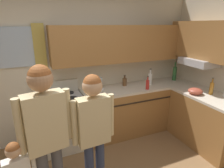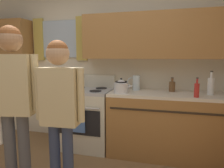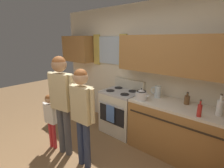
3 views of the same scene
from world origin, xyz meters
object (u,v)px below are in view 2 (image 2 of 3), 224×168
Objects in this scene: adult_in_plaid at (60,103)px; stovetop_kettle at (121,86)px; bottle_squat_brown at (172,86)px; bottle_sauce_red at (197,90)px; water_pitcher at (136,83)px; stove_oven at (88,117)px; adult_holding_child at (13,91)px; bottle_milk_white at (211,86)px.

stovetop_kettle is at bearing 70.31° from adult_in_plaid.
bottle_squat_brown is 0.45m from bottle_sauce_red.
bottle_squat_brown is 0.93× the size of water_pitcher.
adult_in_plaid is at bearing -143.79° from bottle_sauce_red.
adult_holding_child is at bearing -103.10° from stove_oven.
bottle_squat_brown is 0.84× the size of bottle_sauce_red.
stove_oven is at bearing 171.46° from bottle_sauce_red.
bottle_squat_brown is at bearing 127.94° from bottle_sauce_red.
adult_in_plaid is at bearing -142.03° from bottle_milk_white.
bottle_squat_brown is at bearing 41.31° from adult_holding_child.
bottle_sauce_red is at bearing -8.54° from stove_oven.
water_pitcher is at bearing 9.10° from stove_oven.
bottle_squat_brown is (1.24, 0.13, 0.51)m from stove_oven.
bottle_squat_brown reaches higher than stove_oven.
adult_holding_child reaches higher than water_pitcher.
bottle_milk_white is 1.14× the size of stovetop_kettle.
adult_in_plaid is at bearing -111.80° from water_pitcher.
bottle_squat_brown is 0.65× the size of bottle_milk_white.
bottle_milk_white is at bearing -0.30° from stove_oven.
bottle_sauce_red is at bearing 28.66° from adult_holding_child.
adult_holding_child is at bearing -129.18° from stovetop_kettle.
bottle_sauce_red is at bearing -23.43° from water_pitcher.
bottle_sauce_red is 1.12× the size of water_pitcher.
stove_oven is at bearing 76.90° from adult_holding_child.
stovetop_kettle is at bearing -118.82° from water_pitcher.
bottle_milk_white is 0.30m from bottle_sauce_red.
bottle_milk_white is 2.33m from adult_holding_child.
bottle_sauce_red is at bearing -3.46° from stovetop_kettle.
adult_in_plaid reaches higher than water_pitcher.
adult_in_plaid is at bearing -80.44° from stove_oven.
adult_holding_child reaches higher than bottle_milk_white.
bottle_sauce_red reaches higher than water_pitcher.
stovetop_kettle is (-0.95, 0.06, 0.00)m from bottle_sauce_red.
water_pitcher reaches higher than bottle_squat_brown.
bottle_milk_white reaches higher than stove_oven.
adult_holding_child is (-1.80, -0.98, 0.07)m from bottle_sauce_red.
bottle_squat_brown is 0.52m from water_pitcher.
water_pitcher is at bearing 61.18° from stovetop_kettle.
stove_oven is 0.65× the size of adult_holding_child.
water_pitcher is at bearing -178.78° from bottle_squat_brown.
adult_holding_child is (-2.00, -1.20, 0.04)m from bottle_milk_white.
bottle_squat_brown is at bearing 5.84° from stove_oven.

